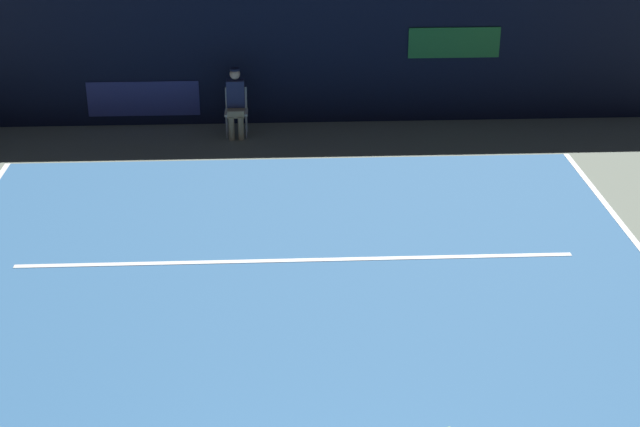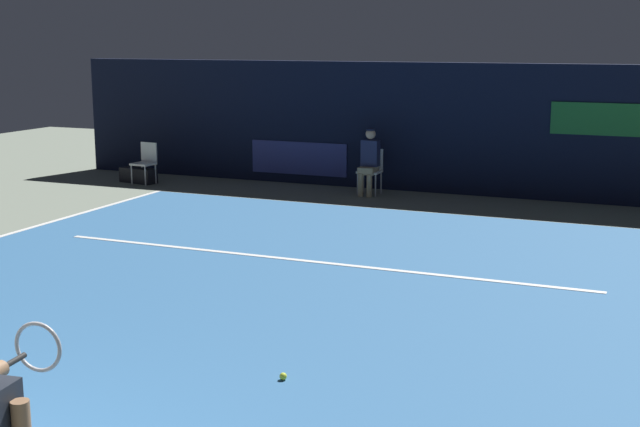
{
  "view_description": "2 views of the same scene",
  "coord_description": "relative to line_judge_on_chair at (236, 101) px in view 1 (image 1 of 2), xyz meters",
  "views": [
    {
      "loc": [
        -0.24,
        -4.78,
        6.28
      ],
      "look_at": [
        0.32,
        6.74,
        1.03
      ],
      "focal_mm": 53.53,
      "sensor_mm": 36.0,
      "label": 1
    },
    {
      "loc": [
        4.74,
        -3.46,
        3.08
      ],
      "look_at": [
        0.42,
        6.79,
        0.83
      ],
      "focal_mm": 48.99,
      "sensor_mm": 36.0,
      "label": 2
    }
  ],
  "objects": [
    {
      "name": "back_wall",
      "position": [
        1.01,
        0.85,
        0.61
      ],
      "size": [
        16.32,
        0.33,
        2.6
      ],
      "color": "black",
      "rests_on": "ground"
    },
    {
      "name": "line_service",
      "position": [
        1.01,
        -5.37,
        -0.67
      ],
      "size": [
        7.99,
        0.1,
        0.01
      ],
      "primitive_type": "cube",
      "color": "white",
      "rests_on": "court_surface"
    },
    {
      "name": "ground_plane",
      "position": [
        1.01,
        -7.53,
        -0.69
      ],
      "size": [
        31.87,
        31.87,
        0.0
      ],
      "primitive_type": "plane",
      "color": "gray"
    },
    {
      "name": "line_judge_on_chair",
      "position": [
        0.0,
        0.0,
        0.0
      ],
      "size": [
        0.44,
        0.53,
        1.32
      ],
      "color": "white",
      "rests_on": "ground"
    },
    {
      "name": "court_surface",
      "position": [
        1.01,
        -7.53,
        -0.68
      ],
      "size": [
        10.24,
        12.38,
        0.01
      ],
      "primitive_type": "cube",
      "color": "#336699",
      "rests_on": "ground"
    }
  ]
}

